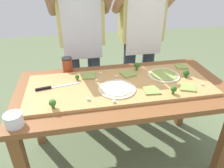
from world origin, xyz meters
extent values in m
plane|color=#60704C|center=(0.00, 0.00, 0.00)|extent=(8.00, 8.00, 0.00)
cube|color=brown|center=(-0.73, 0.33, 0.35)|extent=(0.07, 0.07, 0.70)
cube|color=brown|center=(0.73, 0.33, 0.35)|extent=(0.07, 0.07, 0.70)
cube|color=brown|center=(0.00, 0.00, 0.72)|extent=(1.57, 0.79, 0.04)
cube|color=tan|center=(-0.02, 0.00, 0.76)|extent=(1.35, 0.53, 0.02)
cube|color=#B7BABF|center=(-0.42, 0.05, 0.77)|extent=(0.21, 0.06, 0.00)
cube|color=black|center=(-0.57, 0.02, 0.77)|extent=(0.11, 0.04, 0.02)
cylinder|color=beige|center=(-0.06, -0.08, 0.77)|extent=(0.27, 0.27, 0.01)
cylinder|color=beige|center=(-0.06, -0.08, 0.78)|extent=(0.22, 0.22, 0.01)
cylinder|color=beige|center=(0.35, 0.06, 0.77)|extent=(0.25, 0.25, 0.01)
cylinder|color=#899E4C|center=(0.35, 0.06, 0.78)|extent=(0.20, 0.20, 0.01)
cube|color=#899E4C|center=(0.08, 0.14, 0.77)|extent=(0.13, 0.13, 0.01)
cube|color=#899E4C|center=(0.17, -0.14, 0.77)|extent=(0.11, 0.11, 0.01)
cube|color=#899E4C|center=(0.44, -0.15, 0.77)|extent=(0.14, 0.14, 0.01)
cube|color=#899E4C|center=(-0.24, 0.16, 0.77)|extent=(0.12, 0.12, 0.01)
cube|color=#899E4C|center=(0.56, 0.18, 0.77)|extent=(0.11, 0.11, 0.01)
cylinder|color=#366618|center=(0.30, -0.20, 0.78)|extent=(0.02, 0.02, 0.03)
sphere|color=#2D6623|center=(0.30, -0.20, 0.81)|extent=(0.04, 0.04, 0.04)
cylinder|color=#2C5915|center=(0.51, 0.01, 0.78)|extent=(0.02, 0.02, 0.02)
sphere|color=#23561E|center=(0.51, 0.01, 0.80)|extent=(0.05, 0.05, 0.05)
cylinder|color=#366618|center=(0.17, 0.21, 0.78)|extent=(0.02, 0.02, 0.03)
sphere|color=#2D6623|center=(0.17, 0.21, 0.81)|extent=(0.05, 0.05, 0.05)
cylinder|color=#366618|center=(-0.33, 0.12, 0.77)|extent=(0.02, 0.02, 0.02)
sphere|color=#2D6623|center=(-0.33, 0.12, 0.79)|extent=(0.03, 0.03, 0.03)
cylinder|color=#3F7220|center=(-0.49, -0.22, 0.78)|extent=(0.02, 0.02, 0.02)
sphere|color=#38752D|center=(-0.49, -0.22, 0.81)|extent=(0.05, 0.05, 0.05)
cube|color=white|center=(-0.12, -0.23, 0.78)|extent=(0.02, 0.02, 0.02)
cube|color=silver|center=(0.56, -0.14, 0.77)|extent=(0.02, 0.02, 0.02)
cube|color=white|center=(-0.19, 0.07, 0.77)|extent=(0.01, 0.01, 0.01)
cube|color=white|center=(-0.27, -0.18, 0.78)|extent=(0.02, 0.02, 0.02)
cube|color=silver|center=(-0.14, 0.18, 0.77)|extent=(0.02, 0.02, 0.02)
cube|color=silver|center=(-0.03, 0.10, 0.78)|extent=(0.02, 0.02, 0.02)
cylinder|color=white|center=(-0.70, -0.31, 0.78)|extent=(0.10, 0.10, 0.08)
cylinder|color=white|center=(-0.70, -0.31, 0.77)|extent=(0.09, 0.09, 0.04)
cylinder|color=#99381E|center=(-0.40, 0.33, 0.80)|extent=(0.08, 0.08, 0.12)
cylinder|color=black|center=(-0.40, 0.33, 0.87)|extent=(0.08, 0.08, 0.01)
cylinder|color=#333847|center=(-0.35, 0.59, 0.45)|extent=(0.12, 0.12, 0.90)
cylinder|color=#333847|center=(-0.15, 0.59, 0.45)|extent=(0.12, 0.12, 0.90)
cube|color=#D1C670|center=(-0.25, 0.59, 1.18)|extent=(0.40, 0.20, 0.55)
cube|color=silver|center=(-0.25, 0.48, 1.09)|extent=(0.34, 0.01, 0.60)
cylinder|color=#997056|center=(-0.48, 0.49, 1.30)|extent=(0.08, 0.39, 0.31)
cylinder|color=#333847|center=(0.21, 0.59, 0.45)|extent=(0.12, 0.12, 0.90)
cylinder|color=#333847|center=(0.41, 0.59, 0.45)|extent=(0.12, 0.12, 0.90)
cube|color=#D1C670|center=(0.31, 0.59, 1.18)|extent=(0.40, 0.20, 0.55)
cube|color=white|center=(0.31, 0.48, 1.09)|extent=(0.34, 0.01, 0.60)
camera|label=1|loc=(-0.34, -1.34, 1.55)|focal=34.30mm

